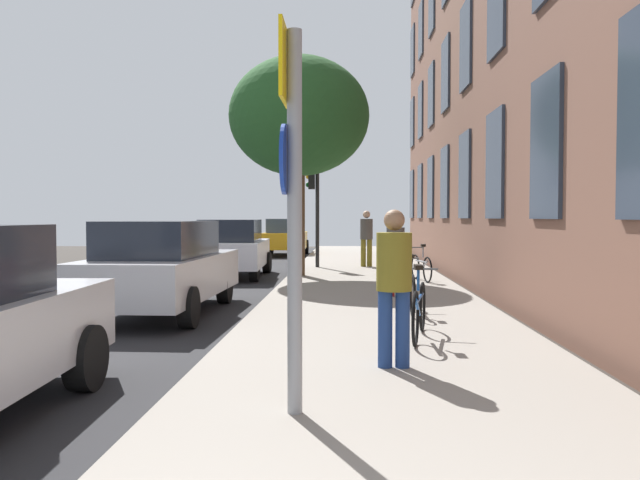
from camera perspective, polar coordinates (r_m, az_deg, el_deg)
ground_plane at (r=16.32m, az=-8.22°, el=-3.94°), size 41.80×41.80×0.00m
road_asphalt at (r=16.83m, az=-15.28°, el=-3.79°), size 7.00×38.00×0.01m
sidewalk at (r=16.04m, az=4.19°, el=-3.81°), size 4.20×38.00×0.12m
sign_post at (r=5.09m, az=-2.57°, el=4.73°), size 0.16×0.60×3.08m
traffic_light at (r=20.16m, az=-0.54°, el=4.04°), size 0.43×0.24×3.31m
tree_near at (r=17.49m, az=-1.87°, el=10.95°), size 3.78×3.78×5.90m
bicycle_0 at (r=8.38m, az=8.85°, el=-6.16°), size 0.50×1.74×0.97m
bicycle_1 at (r=10.67m, az=7.99°, el=-4.39°), size 0.42×1.75×0.97m
bicycle_2 at (r=15.97m, az=9.04°, el=-2.36°), size 0.48×1.55×0.92m
pedestrian_0 at (r=6.71m, az=6.63°, el=-3.35°), size 0.52×0.52×1.65m
pedestrian_1 at (r=12.76m, az=6.76°, el=-0.93°), size 0.47×0.47×1.61m
pedestrian_2 at (r=20.40m, az=4.17°, el=0.48°), size 0.42×0.42×1.78m
car_1 at (r=11.36m, az=-13.88°, el=-2.32°), size 1.86×4.48×1.62m
car_2 at (r=18.11m, az=-7.84°, el=-0.68°), size 1.97×4.17×1.62m
car_3 at (r=28.28m, az=-3.09°, el=0.30°), size 1.92×4.00×1.62m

